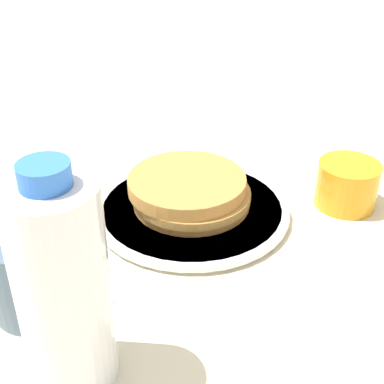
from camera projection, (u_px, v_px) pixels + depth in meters
ground_plane at (190, 203)px, 0.71m from camera, size 4.00×4.00×0.00m
plate at (192, 209)px, 0.69m from camera, size 0.25×0.25×0.01m
pancake_stack at (189, 191)px, 0.68m from camera, size 0.15×0.15×0.04m
juice_glass at (347, 185)px, 0.69m from camera, size 0.08×0.08×0.06m
cream_jug at (31, 269)px, 0.52m from camera, size 0.08×0.08×0.11m
water_bottle_near at (63, 287)px, 0.42m from camera, size 0.08×0.08×0.21m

